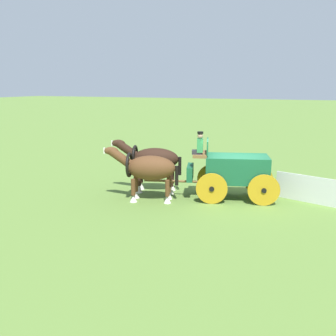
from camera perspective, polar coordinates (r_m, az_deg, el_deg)
ground_plane at (r=15.72m, az=10.41°, el=-4.66°), size 220.00×220.00×0.00m
show_wagon at (r=15.39m, az=10.08°, el=-0.31°), size 5.53×2.58×2.83m
draft_horse_near at (r=14.90m, az=-3.14°, el=-0.12°), size 2.98×1.53×2.20m
draft_horse_off at (r=16.13m, az=-2.41°, el=1.23°), size 3.01×1.50×2.31m
sponsor_banner at (r=15.79m, az=21.79°, el=-3.23°), size 3.09×0.95×1.10m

